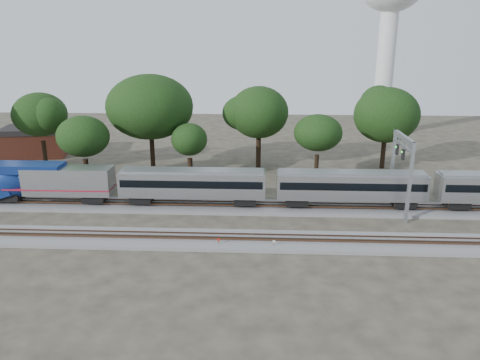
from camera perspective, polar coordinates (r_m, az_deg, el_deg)
name	(u,v)px	position (r m, az deg, el deg)	size (l,w,h in m)	color
ground	(192,226)	(53.37, -5.87, -5.65)	(160.00, 160.00, 0.00)	#383328
track_far	(199,206)	(58.82, -5.02, -3.21)	(160.00, 5.00, 0.73)	slate
track_near	(186,239)	(49.67, -6.55, -7.21)	(160.00, 5.00, 0.73)	slate
train	(433,186)	(60.93, 22.47, -0.71)	(112.58, 3.22, 4.74)	#B3B6BB
switch_stand_red	(219,241)	(47.91, -2.63, -7.50)	(0.31, 0.12, 0.99)	#512D19
switch_stand_white	(274,243)	(47.62, 4.16, -7.71)	(0.31, 0.06, 0.96)	#512D19
switch_lever	(254,249)	(47.39, 1.74, -8.42)	(0.50, 0.30, 0.30)	#512D19
water_tower	(391,4)	(105.01, 17.88, 19.71)	(13.03, 13.03, 36.08)	silver
signal_gantry	(402,157)	(58.73, 19.16, 2.70)	(0.66, 7.79, 9.47)	gray
brick_building	(36,141)	(91.66, -23.64, 4.37)	(11.94, 9.37, 5.18)	brown
tree_1	(40,115)	(79.32, -23.21, 7.34)	(9.14, 9.14, 12.89)	black
tree_2	(83,137)	(69.23, -18.60, 5.04)	(7.29, 7.29, 10.28)	black
tree_3	(150,107)	(73.08, -10.93, 8.74)	(10.50, 10.50, 14.80)	black
tree_4	(189,140)	(68.82, -6.20, 4.92)	(6.29, 6.29, 8.87)	black
tree_5	(259,112)	(74.61, 2.32, 8.24)	(9.24, 9.24, 13.03)	black
tree_6	(318,133)	(69.20, 9.49, 5.69)	(7.28, 7.28, 10.27)	black
tree_7	(387,115)	(78.08, 17.43, 7.55)	(8.80, 8.80, 12.41)	black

